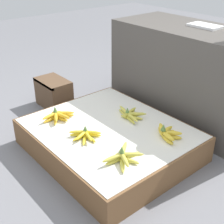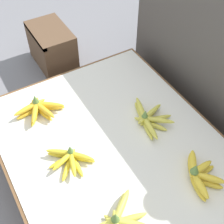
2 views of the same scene
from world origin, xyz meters
name	(u,v)px [view 2 (image 2 of 2)]	position (x,y,z in m)	size (l,w,h in m)	color
ground_plane	(112,166)	(0.00, 0.00, 0.00)	(10.00, 10.00, 0.00)	slate
display_platform	(112,155)	(0.00, 0.00, 0.10)	(1.11, 0.94, 0.20)	brown
wooden_crate	(52,47)	(-0.90, 0.08, 0.13)	(0.34, 0.22, 0.26)	brown
banana_bunch_front_left	(39,109)	(-0.34, -0.21, 0.23)	(0.18, 0.25, 0.10)	gold
banana_bunch_front_midleft	(70,159)	(0.00, -0.21, 0.22)	(0.19, 0.19, 0.08)	yellow
banana_bunch_front_midright	(117,224)	(0.35, -0.18, 0.23)	(0.22, 0.26, 0.10)	gold
banana_bunch_middle_midleft	(149,118)	(-0.02, 0.21, 0.23)	(0.27, 0.19, 0.09)	gold
banana_bunch_middle_midright	(200,175)	(0.34, 0.21, 0.23)	(0.22, 0.15, 0.11)	gold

